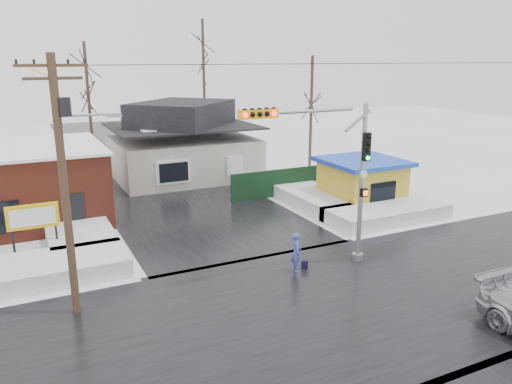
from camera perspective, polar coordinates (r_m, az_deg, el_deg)
name	(u,v)px	position (r m, az deg, el deg)	size (l,w,h in m)	color
ground	(318,307)	(18.86, 7.15, -12.95)	(120.00, 120.00, 0.00)	white
road_ns	(318,307)	(18.86, 7.15, -12.92)	(10.00, 120.00, 0.02)	black
road_ew	(318,307)	(18.86, 7.15, -12.92)	(120.00, 10.00, 0.02)	black
snowbank_nw	(40,271)	(22.50, -23.45, -8.23)	(7.00, 3.00, 0.80)	white
snowbank_ne	(386,213)	(28.98, 14.68, -2.32)	(7.00, 3.00, 0.80)	white
snowbank_nside_w	(76,227)	(27.29, -19.85, -3.82)	(3.00, 8.00, 0.80)	white
snowbank_nside_e	(309,196)	(31.69, 6.08, -0.41)	(3.00, 8.00, 0.80)	white
traffic_signal	(333,165)	(20.93, 8.76, 3.09)	(6.05, 0.68, 7.00)	gray
utility_pole	(65,173)	(17.80, -20.99, 2.02)	(3.15, 0.44, 9.00)	#382619
marquee_sign	(33,218)	(24.35, -24.15, -2.75)	(2.20, 0.21, 2.55)	black
house	(183,143)	(38.09, -8.35, 5.56)	(10.40, 8.40, 5.76)	beige
kiosk	(362,182)	(31.23, 11.98, 1.12)	(4.60, 4.60, 2.88)	gold
fence	(287,182)	(32.97, 3.53, 1.16)	(8.00, 0.12, 1.80)	black
tree_far_left	(86,70)	(40.21, -18.85, 13.08)	(3.00, 3.00, 10.00)	#332821
tree_far_mid	(203,49)	(44.56, -6.06, 15.95)	(3.00, 3.00, 12.00)	#332821
tree_far_right	(312,80)	(40.01, 6.42, 12.62)	(3.00, 3.00, 9.00)	#332821
pedestrian	(296,252)	(21.34, 4.62, -6.90)	(0.62, 0.41, 1.71)	#3F4EB0
shopping_bag	(305,265)	(21.85, 5.57, -8.31)	(0.28, 0.12, 0.35)	black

